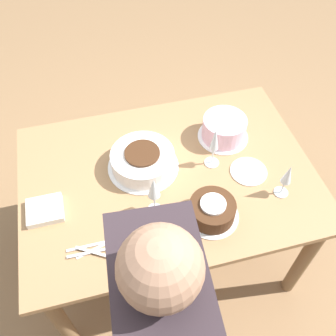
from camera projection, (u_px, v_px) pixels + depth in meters
The scene contains 11 objects.
ground_plane at pixel (168, 248), 2.39m from camera, with size 12.00×12.00×0.00m, color #8E6B47.
dining_table at pixel (168, 188), 1.88m from camera, with size 1.40×0.99×0.77m.
cake_center_white at pixel (143, 160), 1.79m from camera, with size 0.34×0.34×0.11m.
cake_front_chocolate at pixel (212, 210), 1.61m from camera, with size 0.24×0.24×0.10m.
cake_back_decorated at pixel (224, 129), 1.90m from camera, with size 0.26×0.26×0.12m.
wine_glass_near at pixel (287, 176), 1.63m from camera, with size 0.07×0.07×0.19m.
wine_glass_far at pixel (215, 142), 1.72m from camera, with size 0.07×0.07×0.24m.
wine_glass_extra at pixel (154, 189), 1.55m from camera, with size 0.06×0.06×0.22m.
dessert_plate_right at pixel (249, 171), 1.80m from camera, with size 0.18×0.18×0.01m.
fork_pile at pixel (91, 250), 1.54m from camera, with size 0.20×0.10×0.01m.
napkin_stack at pixel (45, 210), 1.65m from camera, with size 0.16×0.14×0.03m.
Camera 1 is at (-0.28, -1.06, 2.18)m, focal length 40.00 mm.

